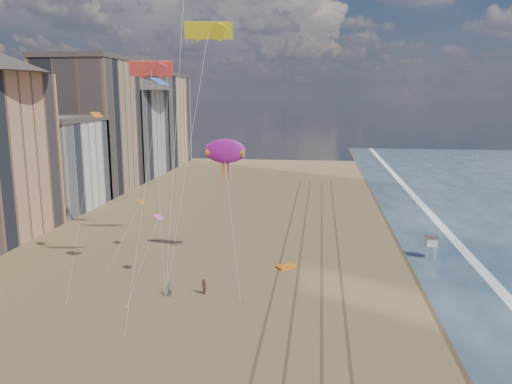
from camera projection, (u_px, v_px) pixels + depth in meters
wet_sand at (427, 242)px, 71.52m from camera, size 260.00×260.00×0.00m
foam at (457, 243)px, 71.00m from camera, size 260.00×260.00×0.00m
tracks at (310, 260)px, 63.86m from camera, size 7.68×120.00×0.01m
buildings at (79, 131)px, 101.99m from camera, size 34.72×131.35×29.00m
lifeguard_stand at (431, 241)px, 64.21m from camera, size 1.62×1.62×2.93m
grounded_kite at (286, 267)px, 61.02m from camera, size 2.71×2.60×0.26m
show_kite at (225, 151)px, 61.12m from camera, size 4.78×6.59×18.10m
kite_flyer_a at (170, 289)px, 52.16m from camera, size 0.63×0.44×1.64m
kite_flyer_b at (204, 287)px, 52.72m from camera, size 1.02×1.05×1.70m
parafoils at (188, 22)px, 56.64m from camera, size 9.00×11.48×11.94m
small_kites at (138, 137)px, 55.13m from camera, size 11.27×15.06×15.79m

